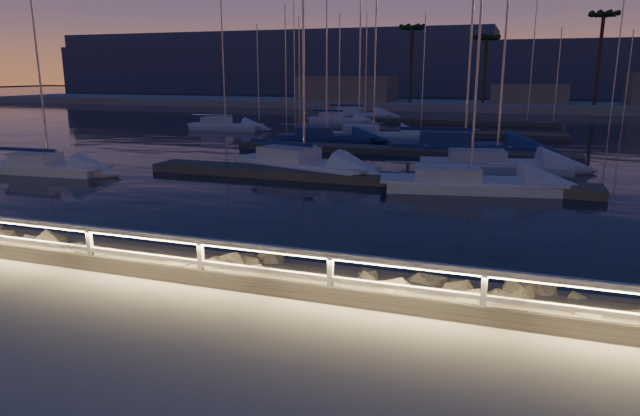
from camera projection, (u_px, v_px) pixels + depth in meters
The scene contains 20 objects.
ground at pixel (164, 278), 12.96m from camera, with size 400.00×400.00×0.00m, color gray.
harbor_water at pixel (413, 150), 41.82m from camera, with size 400.00×440.00×0.60m.
guard_rail at pixel (159, 246), 12.80m from camera, with size 44.11×0.12×1.06m.
riprap at pixel (51, 250), 15.47m from camera, with size 25.93×3.30×1.48m.
floating_docks at pixel (416, 140), 42.86m from camera, with size 22.00×36.00×0.40m.
far_shore at pixel (468, 103), 80.84m from camera, with size 160.00×14.00×5.20m.
palm_left at pixel (412, 31), 79.23m from camera, with size 3.00×3.00×11.20m.
palm_center at pixel (487, 40), 77.22m from camera, with size 3.00×3.00×9.70m.
palm_right at pixel (603, 19), 71.25m from camera, with size 3.00×3.00×12.20m.
distant_hills at pixel (401, 71), 141.63m from camera, with size 230.00×37.50×18.00m.
sailboat_b at pixel (47, 166), 29.87m from camera, with size 6.75×2.44×11.28m.
sailboat_c at pixel (492, 163), 30.47m from camera, with size 8.28×3.85×13.56m.
sailboat_d at pixel (465, 181), 25.49m from camera, with size 8.22×3.80×13.42m.
sailboat_f at pixel (301, 163), 30.18m from camera, with size 8.61×4.79×14.15m.
sailboat_g at pixel (461, 145), 37.46m from camera, with size 9.69×4.04×15.96m.
sailboat_i at pixel (224, 125), 52.16m from camera, with size 7.05×2.66×11.81m.
sailboat_j at pixel (324, 136), 43.15m from camera, with size 7.58×3.57×12.46m.
sailboat_k at pixel (371, 134), 44.73m from camera, with size 7.99×3.69×13.10m.
sailboat_m at pixel (337, 119), 59.17m from camera, with size 6.47×2.10×10.99m.
sailboat_n at pixel (357, 114), 66.16m from camera, with size 8.02×2.66×13.52m.
Camera 1 is at (7.43, -10.35, 4.57)m, focal length 32.00 mm.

